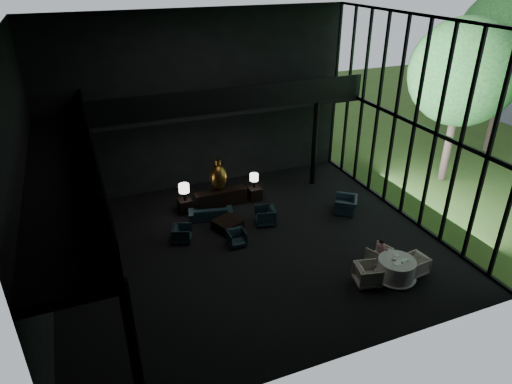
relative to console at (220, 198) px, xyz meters
name	(u,v)px	position (x,y,z in m)	size (l,w,h in m)	color
floor	(251,246)	(0.04, -3.52, -0.36)	(14.00, 12.00, 0.02)	black
ceiling	(249,25)	(0.04, -3.52, 7.64)	(14.00, 12.00, 0.02)	black
wall_back	(201,103)	(0.04, 2.48, 3.64)	(14.00, 0.04, 8.00)	black
wall_front	(344,237)	(0.04, -9.52, 3.64)	(14.00, 0.04, 8.00)	black
wall_left	(25,182)	(-6.96, -3.52, 3.64)	(0.04, 12.00, 8.00)	black
curtain_wall	(415,124)	(6.99, -3.52, 3.64)	(0.20, 12.00, 8.00)	black
mezzanine_left	(62,177)	(-5.96, -3.52, 3.64)	(2.00, 12.00, 0.25)	black
mezzanine_back	(230,106)	(1.04, 1.48, 3.64)	(12.00, 2.00, 0.25)	black
railing_left	(94,153)	(-4.96, -3.52, 4.24)	(0.06, 12.00, 1.00)	black
railing_back	(237,98)	(1.04, 0.48, 4.24)	(12.00, 0.06, 1.00)	black
column_sw	(134,353)	(-4.96, -9.22, 1.64)	(0.24, 0.24, 4.00)	black
column_nw	(93,163)	(-4.96, 2.18, 1.64)	(0.24, 0.24, 4.00)	black
column_ne	(314,145)	(4.84, 0.48, 1.64)	(0.24, 0.24, 4.00)	black
tree_near	(463,73)	(11.04, -1.52, 4.87)	(4.80, 4.80, 7.65)	#382D23
tree_far	(512,42)	(16.04, 0.48, 5.63)	(5.60, 5.60, 8.80)	#382D23
console	(220,198)	(0.00, 0.00, 0.00)	(2.27, 0.52, 0.72)	black
bronze_urn	(218,177)	(0.00, 0.18, 0.96)	(0.76, 0.76, 1.41)	#996325
side_table_left	(185,206)	(-1.60, 0.00, -0.06)	(0.56, 0.56, 0.61)	black
table_lamp_left	(184,189)	(-1.60, -0.06, 0.78)	(0.45, 0.45, 0.75)	black
side_table_right	(255,194)	(1.60, -0.06, -0.06)	(0.54, 0.54, 0.60)	black
table_lamp_right	(254,178)	(1.60, 0.01, 0.70)	(0.39, 0.39, 0.65)	black
sofa	(211,211)	(-0.73, -0.91, -0.04)	(1.64, 0.48, 0.64)	black
lounge_armchair_west	(182,234)	(-2.27, -2.19, -0.03)	(0.64, 0.60, 0.66)	black
lounge_armchair_east	(265,215)	(1.20, -2.19, 0.07)	(0.83, 0.78, 0.86)	#172E35
lounge_armchair_south	(237,238)	(-0.42, -3.23, -0.06)	(0.59, 0.55, 0.60)	#182C32
window_armchair	(346,203)	(4.81, -2.58, 0.09)	(1.03, 0.67, 0.90)	#19393D
coffee_table	(228,225)	(-0.37, -2.05, -0.15)	(0.98, 0.98, 0.43)	black
dining_table	(396,271)	(3.90, -7.19, -0.03)	(1.43, 1.43, 0.75)	white
dining_chair_north	(379,255)	(3.91, -6.22, -0.02)	(0.67, 0.63, 0.69)	#A19C86
dining_chair_east	(415,264)	(4.71, -7.20, 0.01)	(0.71, 0.67, 0.74)	#A4A197
dining_chair_west	(368,273)	(2.85, -7.08, 0.08)	(0.85, 0.80, 0.88)	beige
child	(381,247)	(3.90, -6.30, 0.37)	(0.27, 0.27, 0.57)	#CF93B1
plate_a	(397,264)	(3.77, -7.35, 0.40)	(0.26, 0.26, 0.02)	white
plate_b	(396,255)	(4.04, -6.93, 0.40)	(0.23, 0.23, 0.02)	white
saucer	(404,259)	(4.13, -7.23, 0.39)	(0.16, 0.16, 0.01)	white
coffee_cup	(408,260)	(4.22, -7.35, 0.43)	(0.07, 0.07, 0.05)	white
cereal_bowl	(394,259)	(3.80, -7.13, 0.42)	(0.14, 0.14, 0.07)	white
cream_pot	(403,262)	(3.96, -7.37, 0.43)	(0.07, 0.07, 0.08)	#99999E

